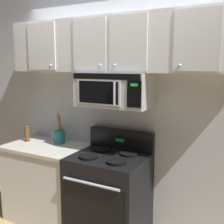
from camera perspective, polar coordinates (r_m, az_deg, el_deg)
name	(u,v)px	position (r m, az deg, el deg)	size (l,w,h in m)	color
back_wall	(125,108)	(3.10, 2.62, 0.81)	(5.20, 0.10, 2.70)	silver
stove_range	(109,196)	(3.05, -0.61, -16.74)	(0.76, 0.69, 1.12)	black
over_range_microwave	(114,90)	(2.85, 0.48, 4.62)	(0.76, 0.43, 0.35)	#B7BABF
upper_cabinets	(116,45)	(2.87, 0.79, 13.63)	(2.50, 0.36, 0.55)	silver
counter_segment	(48,181)	(3.51, -13.03, -13.67)	(0.93, 0.65, 0.90)	silver
utensil_crock_teal	(60,135)	(3.38, -10.70, -4.71)	(0.12, 0.14, 0.39)	teal
salt_shaker	(54,137)	(3.51, -11.86, -5.01)	(0.04, 0.04, 0.10)	white
pepper_mill	(27,134)	(3.56, -17.01, -4.29)	(0.06, 0.06, 0.19)	brown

